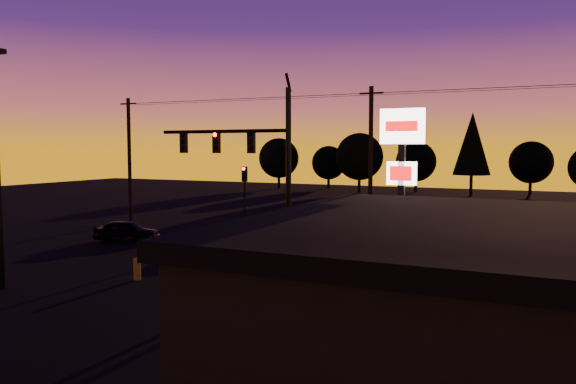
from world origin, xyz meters
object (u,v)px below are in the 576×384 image
secondary_signal (245,191)px  pylon_sign (402,164)px  bollard (137,269)px  car_mid (241,237)px  car_right (403,246)px  traffic_signal_mast (255,160)px  car_left (127,231)px  suv_parked (435,319)px

secondary_signal → pylon_sign: pylon_sign is taller
bollard → car_mid: 8.25m
car_mid → bollard: bearing=-177.4°
pylon_sign → car_right: 9.00m
traffic_signal_mast → car_left: 11.97m
secondary_signal → car_right: 10.65m
car_mid → suv_parked: suv_parked is taller
car_mid → car_right: size_ratio=0.80×
car_right → suv_parked: 11.75m
car_mid → suv_parked: size_ratio=0.73×
pylon_sign → car_mid: (-10.67, 7.23, -4.29)m
car_left → car_mid: bearing=-97.3°
car_mid → car_right: car_right is taller
pylon_sign → car_left: bearing=160.9°
bollard → suv_parked: 12.89m
secondary_signal → car_right: (10.18, -2.26, -2.18)m
traffic_signal_mast → pylon_sign: bearing=-19.4°
traffic_signal_mast → car_right: 8.57m
secondary_signal → car_right: size_ratio=0.92×
traffic_signal_mast → bollard: bearing=-136.4°
suv_parked → pylon_sign: bearing=133.1°
car_right → suv_parked: size_ratio=0.91×
traffic_signal_mast → car_right: (5.28, 5.24, -4.25)m
traffic_signal_mast → car_mid: (-3.57, 4.74, -4.32)m
secondary_signal → suv_parked: secondary_signal is taller
bollard → car_mid: size_ratio=0.24×
traffic_signal_mast → secondary_signal: bearing=123.2°
traffic_signal_mast → suv_parked: traffic_signal_mast is taller
car_right → secondary_signal: bearing=-120.4°
traffic_signal_mast → bollard: 6.78m
secondary_signal → car_left: size_ratio=1.16×
traffic_signal_mast → car_right: traffic_signal_mast is taller
car_mid → traffic_signal_mast: bearing=-139.6°
secondary_signal → car_left: bearing=-145.6°
secondary_signal → car_mid: secondary_signal is taller
bollard → car_right: (8.96, 8.74, 0.24)m
bollard → car_left: bearing=134.0°
bollard → suv_parked: suv_parked is taller
bollard → car_right: 12.52m
traffic_signal_mast → secondary_signal: (-4.90, 7.49, -2.07)m
pylon_sign → car_mid: pylon_sign is taller
traffic_signal_mast → secondary_signal: size_ratio=1.97×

